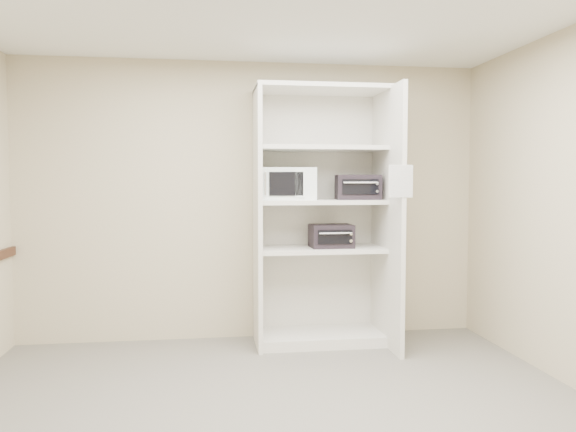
{
  "coord_description": "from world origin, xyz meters",
  "views": [
    {
      "loc": [
        -0.43,
        -3.5,
        1.54
      ],
      "look_at": [
        0.27,
        1.39,
        1.24
      ],
      "focal_mm": 35.0,
      "sensor_mm": 36.0,
      "label": 1
    }
  ],
  "objects": [
    {
      "name": "floor",
      "position": [
        0.0,
        0.0,
        0.0
      ],
      "size": [
        4.5,
        4.0,
        0.01
      ],
      "primitive_type": "cube",
      "color": "#69665C",
      "rests_on": "ground"
    },
    {
      "name": "wall_back",
      "position": [
        0.0,
        2.0,
        1.35
      ],
      "size": [
        4.5,
        0.02,
        2.7
      ],
      "primitive_type": "cube",
      "color": "#BCB391",
      "rests_on": "ground"
    },
    {
      "name": "wall_front",
      "position": [
        0.0,
        -2.0,
        1.35
      ],
      "size": [
        4.5,
        0.02,
        2.7
      ],
      "primitive_type": "cube",
      "color": "#BCB391",
      "rests_on": "ground"
    },
    {
      "name": "shelving_unit",
      "position": [
        0.67,
        1.7,
        1.13
      ],
      "size": [
        1.24,
        0.92,
        2.42
      ],
      "color": "beige",
      "rests_on": "floor"
    },
    {
      "name": "microwave",
      "position": [
        0.32,
        1.72,
        1.52
      ],
      "size": [
        0.53,
        0.42,
        0.3
      ],
      "primitive_type": "cube",
      "rotation": [
        0.0,
        0.0,
        -0.09
      ],
      "color": "white",
      "rests_on": "shelving_unit"
    },
    {
      "name": "toaster_oven_upper",
      "position": [
        0.97,
        1.67,
        1.49
      ],
      "size": [
        0.44,
        0.35,
        0.23
      ],
      "primitive_type": "cube",
      "rotation": [
        0.0,
        0.0,
        -0.11
      ],
      "color": "black",
      "rests_on": "shelving_unit"
    },
    {
      "name": "toaster_oven_lower",
      "position": [
        0.71,
        1.65,
        1.03
      ],
      "size": [
        0.4,
        0.3,
        0.22
      ],
      "primitive_type": "cube",
      "rotation": [
        0.0,
        0.0,
        0.02
      ],
      "color": "black",
      "rests_on": "shelving_unit"
    },
    {
      "name": "paper_sign",
      "position": [
        1.19,
        1.07,
        1.54
      ],
      "size": [
        0.21,
        0.02,
        0.27
      ],
      "primitive_type": "cube",
      "rotation": [
        0.0,
        0.0,
        0.07
      ],
      "color": "white",
      "rests_on": "shelving_unit"
    }
  ]
}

